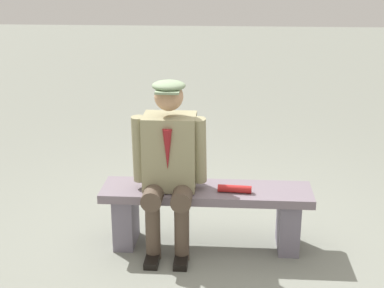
% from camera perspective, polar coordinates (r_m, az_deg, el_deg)
% --- Properties ---
extents(ground_plane, '(30.00, 30.00, 0.00)m').
position_cam_1_polar(ground_plane, '(4.44, 1.44, -10.21)').
color(ground_plane, gray).
extents(bench, '(1.59, 0.40, 0.48)m').
position_cam_1_polar(bench, '(4.30, 1.47, -6.43)').
color(bench, slate).
rests_on(bench, ground).
extents(seated_man, '(0.56, 0.56, 1.30)m').
position_cam_1_polar(seated_man, '(4.12, -2.34, -1.61)').
color(seated_man, gray).
rests_on(seated_man, ground).
extents(rolled_magazine, '(0.25, 0.07, 0.06)m').
position_cam_1_polar(rolled_magazine, '(4.16, 4.36, -4.58)').
color(rolled_magazine, '#B21E1E').
rests_on(rolled_magazine, bench).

